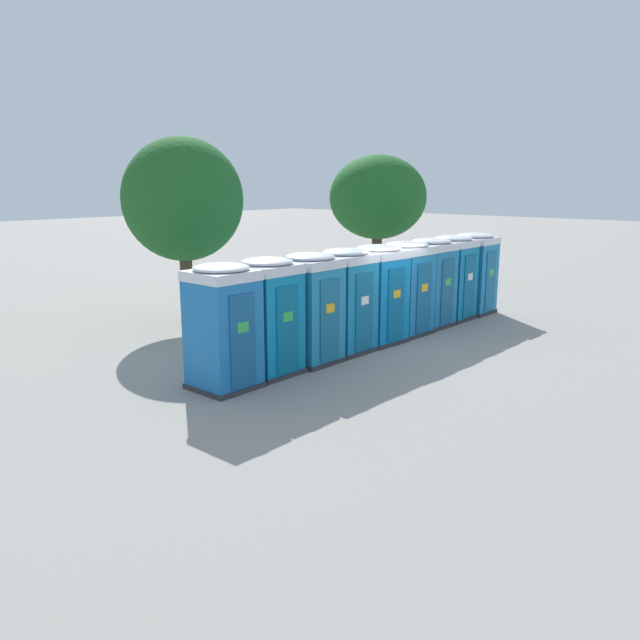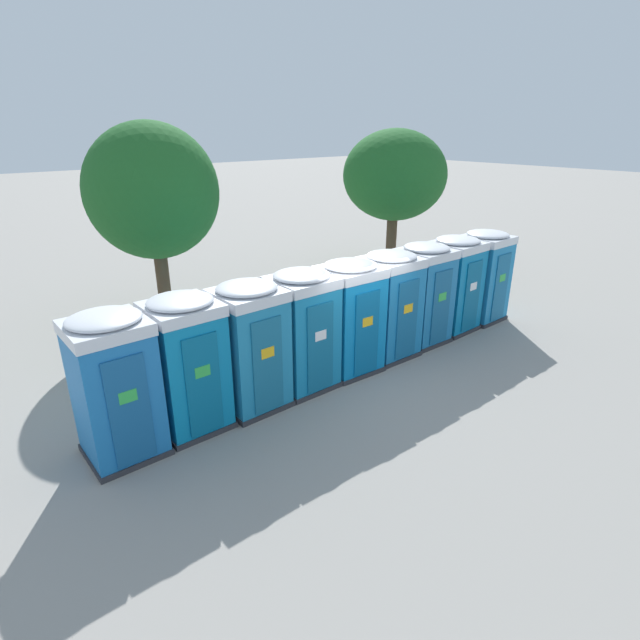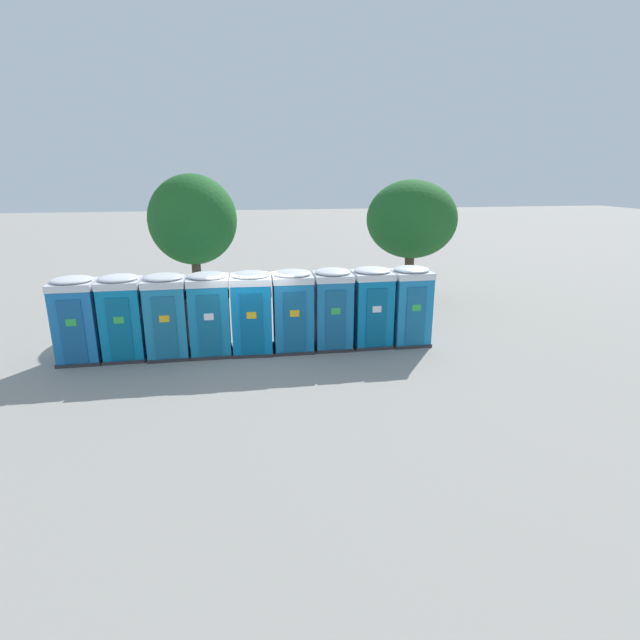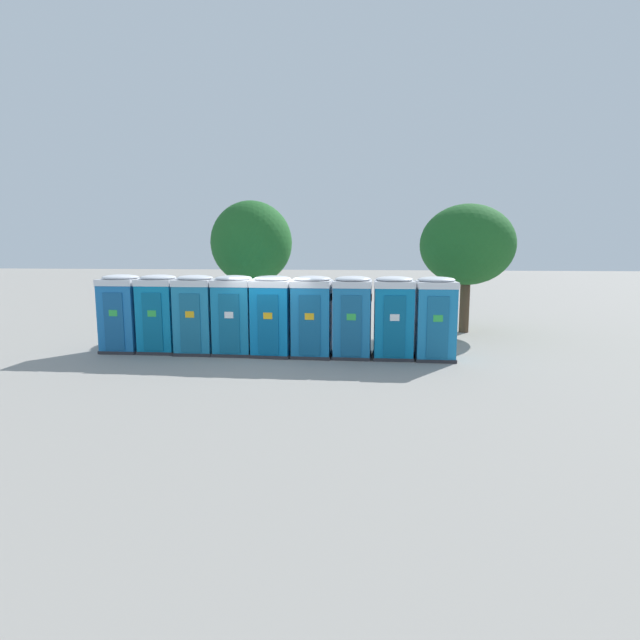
% 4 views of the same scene
% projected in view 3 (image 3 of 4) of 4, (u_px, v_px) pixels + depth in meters
% --- Properties ---
extents(ground_plane, '(120.00, 120.00, 0.00)m').
position_uv_depth(ground_plane, '(253.00, 351.00, 15.64)').
color(ground_plane, gray).
extents(portapotty_0, '(1.23, 1.21, 2.54)m').
position_uv_depth(portapotty_0, '(77.00, 319.00, 14.51)').
color(portapotty_0, '#2D2D33').
rests_on(portapotty_0, ground).
extents(portapotty_1, '(1.21, 1.21, 2.54)m').
position_uv_depth(portapotty_1, '(123.00, 317.00, 14.75)').
color(portapotty_1, '#2D2D33').
rests_on(portapotty_1, ground).
extents(portapotty_2, '(1.24, 1.21, 2.54)m').
position_uv_depth(portapotty_2, '(167.00, 315.00, 14.88)').
color(portapotty_2, '#2D2D33').
rests_on(portapotty_2, ground).
extents(portapotty_3, '(1.24, 1.21, 2.54)m').
position_uv_depth(portapotty_3, '(210.00, 314.00, 15.08)').
color(portapotty_3, '#2D2D33').
rests_on(portapotty_3, ground).
extents(portapotty_4, '(1.30, 1.26, 2.54)m').
position_uv_depth(portapotty_4, '(252.00, 312.00, 15.23)').
color(portapotty_4, '#2D2D33').
rests_on(portapotty_4, ground).
extents(portapotty_5, '(1.27, 1.23, 2.54)m').
position_uv_depth(portapotty_5, '(293.00, 310.00, 15.43)').
color(portapotty_5, '#2D2D33').
rests_on(portapotty_5, ground).
extents(portapotty_6, '(1.22, 1.23, 2.54)m').
position_uv_depth(portapotty_6, '(333.00, 308.00, 15.66)').
color(portapotty_6, '#2D2D33').
rests_on(portapotty_6, ground).
extents(portapotty_7, '(1.24, 1.22, 2.54)m').
position_uv_depth(portapotty_7, '(371.00, 306.00, 15.87)').
color(portapotty_7, '#2D2D33').
rests_on(portapotty_7, ground).
extents(portapotty_8, '(1.21, 1.21, 2.54)m').
position_uv_depth(portapotty_8, '(410.00, 305.00, 16.03)').
color(portapotty_8, '#2D2D33').
rests_on(portapotty_8, ground).
extents(street_tree_0, '(3.40, 3.40, 5.34)m').
position_uv_depth(street_tree_0, '(193.00, 220.00, 19.39)').
color(street_tree_0, '#4C3826').
rests_on(street_tree_0, ground).
extents(street_tree_1, '(3.70, 3.70, 5.11)m').
position_uv_depth(street_tree_1, '(412.00, 220.00, 20.54)').
color(street_tree_1, '#4C3826').
rests_on(street_tree_1, ground).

